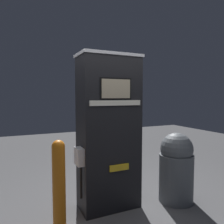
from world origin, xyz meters
name	(u,v)px	position (x,y,z in m)	size (l,w,h in m)	color
ground_plane	(116,214)	(0.00, 0.00, 0.00)	(14.00, 14.00, 0.00)	#4C4C4F
gas_pump	(108,132)	(0.00, 0.23, 1.10)	(0.95, 0.50, 2.20)	black
safety_bollard	(59,186)	(-0.79, -0.14, 0.59)	(0.15, 0.15, 1.12)	orange
trash_bin	(176,167)	(1.01, -0.05, 0.53)	(0.52, 0.52, 1.06)	#51565B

